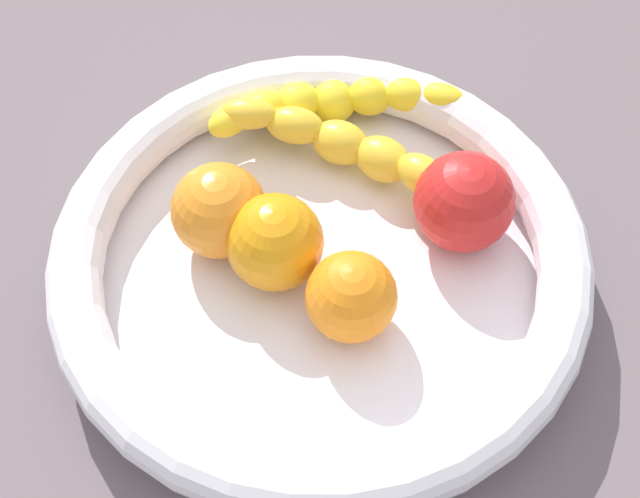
% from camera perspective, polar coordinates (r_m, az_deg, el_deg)
% --- Properties ---
extents(kitchen_counter, '(1.20, 1.20, 0.03)m').
position_cam_1_polar(kitchen_counter, '(0.71, -0.00, -2.87)').
color(kitchen_counter, '#675A5E').
rests_on(kitchen_counter, ground).
extents(fruit_bowl, '(0.37, 0.37, 0.06)m').
position_cam_1_polar(fruit_bowl, '(0.67, -0.00, -0.91)').
color(fruit_bowl, white).
rests_on(fruit_bowl, kitchen_counter).
extents(banana_draped_left, '(0.19, 0.09, 0.04)m').
position_cam_1_polar(banana_draped_left, '(0.75, 0.85, 8.64)').
color(banana_draped_left, yellow).
rests_on(banana_draped_left, fruit_bowl).
extents(banana_draped_right, '(0.14, 0.19, 0.04)m').
position_cam_1_polar(banana_draped_right, '(0.71, 2.24, 5.76)').
color(banana_draped_right, yellow).
rests_on(banana_draped_right, fruit_bowl).
extents(orange_front, '(0.07, 0.07, 0.07)m').
position_cam_1_polar(orange_front, '(0.68, -5.96, 2.26)').
color(orange_front, orange).
rests_on(orange_front, fruit_bowl).
extents(orange_mid_left, '(0.07, 0.07, 0.07)m').
position_cam_1_polar(orange_mid_left, '(0.66, -2.68, 0.41)').
color(orange_mid_left, orange).
rests_on(orange_mid_left, fruit_bowl).
extents(orange_mid_right, '(0.06, 0.06, 0.06)m').
position_cam_1_polar(orange_mid_right, '(0.64, 1.99, -2.76)').
color(orange_mid_right, orange).
rests_on(orange_mid_right, fruit_bowl).
extents(tomato_red, '(0.07, 0.07, 0.07)m').
position_cam_1_polar(tomato_red, '(0.68, 8.48, 2.77)').
color(tomato_red, red).
rests_on(tomato_red, fruit_bowl).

